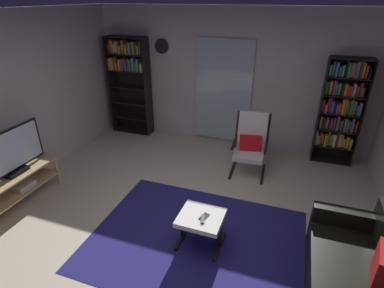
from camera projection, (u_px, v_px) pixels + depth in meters
The scene contains 13 objects.
ground_plane at pixel (174, 230), 3.93m from camera, with size 7.02×7.02×0.00m, color beige.
wall_back at pixel (230, 79), 5.80m from camera, with size 5.60×0.06×2.60m, color beige.
glass_door_panel at pixel (223, 92), 5.88m from camera, with size 1.10×0.01×2.00m, color silver.
area_rug at pixel (196, 239), 3.77m from camera, with size 2.60×1.99×0.01m, color navy.
tv_stand at pixel (20, 183), 4.31m from camera, with size 0.41×1.23×0.51m.
television at pixel (10, 153), 4.08m from camera, with size 0.20×1.04×0.65m.
bookshelf_near_tv at pixel (130, 75), 6.25m from camera, with size 0.87×0.30×2.03m.
bookshelf_near_sofa at pixel (341, 109), 5.16m from camera, with size 0.69×0.30×1.86m.
lounge_armchair at pixel (251, 142), 5.04m from camera, with size 0.59×0.67×1.02m.
ottoman at pixel (201, 221), 3.57m from camera, with size 0.53×0.49×0.42m.
tv_remote at pixel (203, 219), 3.47m from camera, with size 0.04×0.14×0.02m, color black.
cell_phone at pixel (204, 217), 3.52m from camera, with size 0.07×0.14×0.01m, color black.
wall_clock at pixel (162, 46), 5.90m from camera, with size 0.29×0.03×0.29m.
Camera 1 is at (1.22, -2.77, 2.75)m, focal length 28.15 mm.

